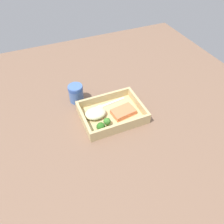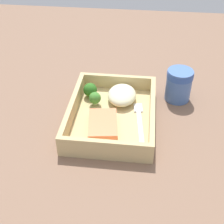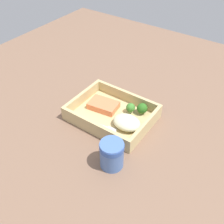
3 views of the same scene
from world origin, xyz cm
name	(u,v)px [view 1 (image 1 of 3)]	position (x,y,z in cm)	size (l,w,h in cm)	color
ground_plane	(112,118)	(0.00, 0.00, -1.00)	(160.00, 160.00, 2.00)	brown
takeout_tray	(112,115)	(0.00, 0.00, 0.60)	(27.92, 21.18, 1.20)	tan
tray_rim	(112,111)	(0.00, 0.00, 3.22)	(27.92, 21.18, 4.05)	tan
salmon_fillet	(123,112)	(-4.92, 1.64, 2.36)	(10.32, 6.74, 2.32)	#EF794B
mashed_potatoes	(95,113)	(7.27, -1.83, 3.01)	(9.65, 7.58, 3.63)	beige
broccoli_floret_1	(101,127)	(8.05, 6.92, 3.41)	(3.73, 3.73, 4.15)	#86A462
broccoli_floret_2	(107,121)	(4.45, 5.03, 3.35)	(3.17, 3.17, 3.83)	#80A467
fork	(108,104)	(-0.95, -6.99, 1.42)	(15.88, 3.47, 0.44)	silver
paper_cup	(76,93)	(11.69, -16.88, 4.97)	(7.08, 7.08, 8.91)	#496DAF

